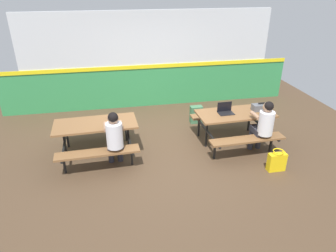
% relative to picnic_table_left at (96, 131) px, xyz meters
% --- Properties ---
extents(ground_plane, '(10.00, 10.00, 0.02)m').
position_rel_picnic_table_left_xyz_m(ground_plane, '(1.46, -0.08, -0.58)').
color(ground_plane, '#4C3826').
extents(accent_backdrop, '(8.00, 0.14, 2.60)m').
position_rel_picnic_table_left_xyz_m(accent_backdrop, '(1.46, 2.56, 0.68)').
color(accent_backdrop, '#338C4C').
rests_on(accent_backdrop, ground).
extents(picnic_table_left, '(1.65, 1.61, 0.74)m').
position_rel_picnic_table_left_xyz_m(picnic_table_left, '(0.00, 0.00, 0.00)').
color(picnic_table_left, brown).
rests_on(picnic_table_left, ground).
extents(picnic_table_right, '(1.65, 1.61, 0.74)m').
position_rel_picnic_table_left_xyz_m(picnic_table_right, '(2.92, -0.05, 0.00)').
color(picnic_table_right, brown).
rests_on(picnic_table_right, ground).
extents(student_nearer, '(0.37, 0.53, 1.21)m').
position_rel_picnic_table_left_xyz_m(student_nearer, '(0.35, -0.54, 0.14)').
color(student_nearer, '#2D2D38').
rests_on(student_nearer, ground).
extents(student_further, '(0.37, 0.53, 1.21)m').
position_rel_picnic_table_left_xyz_m(student_further, '(3.30, -0.59, 0.14)').
color(student_further, '#2D2D38').
rests_on(student_further, ground).
extents(laptop_dark, '(0.33, 0.23, 0.22)m').
position_rel_picnic_table_left_xyz_m(laptop_dark, '(2.71, -0.02, 0.22)').
color(laptop_dark, black).
rests_on(laptop_dark, picnic_table_right).
extents(toolbox_grey, '(0.40, 0.18, 0.18)m').
position_rel_picnic_table_left_xyz_m(toolbox_grey, '(3.52, -0.03, 0.24)').
color(toolbox_grey, '#595B60').
rests_on(toolbox_grey, picnic_table_right).
extents(backpack_dark, '(0.30, 0.22, 0.44)m').
position_rel_picnic_table_left_xyz_m(backpack_dark, '(2.42, 1.16, -0.36)').
color(backpack_dark, '#3F724C').
rests_on(backpack_dark, ground).
extents(tote_bag_bright, '(0.34, 0.21, 0.43)m').
position_rel_picnic_table_left_xyz_m(tote_bag_bright, '(3.33, -1.21, -0.38)').
color(tote_bag_bright, yellow).
rests_on(tote_bag_bright, ground).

